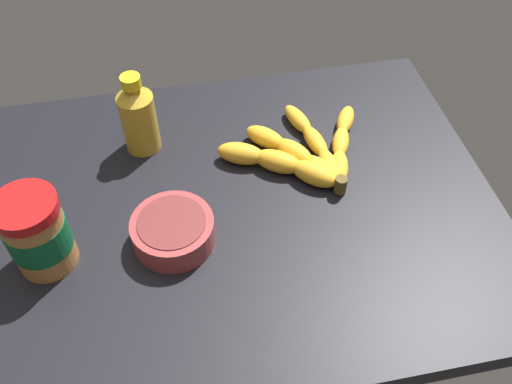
# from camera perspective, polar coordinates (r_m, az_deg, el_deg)

# --- Properties ---
(ground_plane) EXTENTS (0.87, 0.64, 0.04)m
(ground_plane) POSITION_cam_1_polar(r_m,az_deg,el_deg) (0.89, -3.15, -2.20)
(ground_plane) COLOR black
(banana_bunch) EXTENTS (0.28, 0.22, 0.04)m
(banana_bunch) POSITION_cam_1_polar(r_m,az_deg,el_deg) (0.94, 4.73, 4.12)
(banana_bunch) COLOR gold
(banana_bunch) RESTS_ON ground_plane
(peanut_butter_jar) EXTENTS (0.09, 0.09, 0.13)m
(peanut_butter_jar) POSITION_cam_1_polar(r_m,az_deg,el_deg) (0.82, -21.77, -3.98)
(peanut_butter_jar) COLOR #B27238
(peanut_butter_jar) RESTS_ON ground_plane
(honey_bottle) EXTENTS (0.06, 0.06, 0.15)m
(honey_bottle) POSITION_cam_1_polar(r_m,az_deg,el_deg) (0.95, -12.13, 7.70)
(honey_bottle) COLOR gold
(honey_bottle) RESTS_ON ground_plane
(small_bowl) EXTENTS (0.12, 0.12, 0.05)m
(small_bowl) POSITION_cam_1_polar(r_m,az_deg,el_deg) (0.83, -8.60, -3.99)
(small_bowl) COLOR #993838
(small_bowl) RESTS_ON ground_plane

